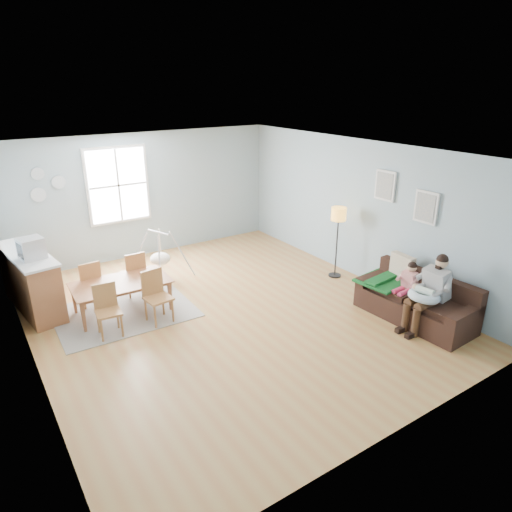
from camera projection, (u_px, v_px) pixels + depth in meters
room at (224, 171)px, 6.92m from camera, size 8.40×9.40×3.90m
window at (118, 185)px, 9.58m from camera, size 1.32×0.08×1.62m
pictures at (405, 196)px, 7.85m from camera, size 0.05×1.34×0.74m
wall_plates at (45, 185)px, 8.79m from camera, size 0.67×0.02×0.66m
sofa at (417, 304)px, 7.51m from camera, size 0.90×1.93×0.77m
green_throw at (384, 280)px, 7.87m from camera, size 0.95×0.81×0.04m
beige_pillow at (402, 268)px, 7.84m from camera, size 0.17×0.47×0.47m
father at (430, 290)px, 7.11m from camera, size 0.85×0.40×1.22m
nursing_pillow at (424, 296)px, 7.05m from camera, size 0.51×0.49×0.20m
infant at (423, 290)px, 7.04m from camera, size 0.17×0.36×0.13m
toddler at (408, 280)px, 7.48m from camera, size 0.49×0.25×0.75m
floor_lamp at (338, 220)px, 8.83m from camera, size 0.29×0.29×1.43m
storage_cube at (428, 303)px, 7.54m from camera, size 0.58×0.54×0.54m
rug at (125, 312)px, 7.80m from camera, size 2.27×1.75×0.01m
dining_table at (123, 298)px, 7.70m from camera, size 1.62×0.94×0.56m
chair_sw at (107, 307)px, 7.00m from camera, size 0.41×0.41×0.82m
chair_se at (156, 293)px, 7.39m from camera, size 0.43×0.43×0.87m
chair_nw at (90, 281)px, 7.87m from camera, size 0.41×0.41×0.84m
chair_ne at (135, 271)px, 8.27m from camera, size 0.39×0.39×0.85m
counter at (31, 281)px, 7.75m from camera, size 0.78×1.91×1.04m
monitor at (31, 248)px, 7.26m from camera, size 0.42×0.40×0.34m
baby_swing at (160, 258)px, 8.99m from camera, size 1.24×1.25×0.97m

